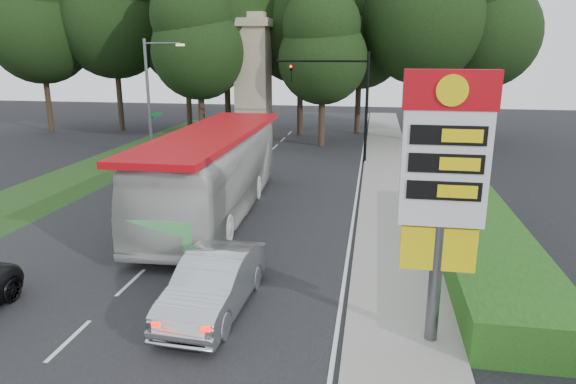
% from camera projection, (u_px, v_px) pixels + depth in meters
% --- Properties ---
extents(ground, '(120.00, 120.00, 0.00)m').
position_uv_depth(ground, '(58.00, 352.00, 12.77)').
color(ground, black).
rests_on(ground, ground).
extents(road_surface, '(14.00, 80.00, 0.02)m').
position_uv_depth(road_surface, '(209.00, 210.00, 24.18)').
color(road_surface, black).
rests_on(road_surface, ground).
extents(sidewalk_right, '(3.00, 80.00, 0.12)m').
position_uv_depth(sidewalk_right, '(392.00, 218.00, 22.80)').
color(sidewalk_right, gray).
rests_on(sidewalk_right, ground).
extents(grass_verge_left, '(5.00, 50.00, 0.02)m').
position_uv_depth(grass_verge_left, '(90.00, 173.00, 31.40)').
color(grass_verge_left, '#193814').
rests_on(grass_verge_left, ground).
extents(hedge, '(3.00, 14.00, 1.20)m').
position_uv_depth(hedge, '(481.00, 243.00, 18.37)').
color(hedge, '#1D4A13').
rests_on(hedge, ground).
extents(gas_station_pylon, '(2.10, 0.45, 6.85)m').
position_uv_depth(gas_station_pylon, '(444.00, 174.00, 12.01)').
color(gas_station_pylon, '#59595E').
rests_on(gas_station_pylon, ground).
extents(traffic_signal_mast, '(6.10, 0.35, 7.20)m').
position_uv_depth(traffic_signal_mast, '(347.00, 92.00, 33.43)').
color(traffic_signal_mast, black).
rests_on(traffic_signal_mast, ground).
extents(streetlight_signs, '(2.75, 0.98, 8.00)m').
position_uv_depth(streetlight_signs, '(151.00, 95.00, 33.63)').
color(streetlight_signs, '#59595E').
rests_on(streetlight_signs, ground).
extents(monument, '(3.00, 3.00, 10.05)m').
position_uv_depth(monument, '(253.00, 79.00, 40.25)').
color(monument, tan).
rests_on(monument, ground).
extents(tree_far_west, '(8.96, 8.96, 17.60)m').
position_uv_depth(tree_far_west, '(37.00, 10.00, 44.82)').
color(tree_far_west, '#2D2116').
rests_on(tree_far_west, ground).
extents(tree_west_near, '(8.40, 8.40, 16.50)m').
position_uv_depth(tree_west_near, '(185.00, 19.00, 46.88)').
color(tree_west_near, '#2D2116').
rests_on(tree_west_near, ground).
extents(tree_center_right, '(9.24, 9.24, 18.15)m').
position_uv_depth(tree_center_right, '(301.00, 4.00, 42.95)').
color(tree_center_right, '#2D2116').
rests_on(tree_center_right, ground).
extents(tree_east_near, '(8.12, 8.12, 15.95)m').
position_uv_depth(tree_east_near, '(361.00, 22.00, 44.40)').
color(tree_east_near, '#2D2116').
rests_on(tree_east_near, ground).
extents(tree_far_east, '(8.68, 8.68, 17.05)m').
position_uv_depth(tree_far_east, '(487.00, 10.00, 40.72)').
color(tree_far_east, '#2D2116').
rests_on(tree_far_east, ground).
extents(tree_monument_left, '(7.28, 7.28, 14.30)m').
position_uv_depth(tree_monument_left, '(198.00, 31.00, 38.99)').
color(tree_monument_left, '#2D2116').
rests_on(tree_monument_left, ground).
extents(tree_monument_right, '(6.72, 6.72, 13.20)m').
position_uv_depth(tree_monument_right, '(323.00, 40.00, 38.12)').
color(tree_monument_right, '#2D2116').
rests_on(tree_monument_right, ground).
extents(transit_bus, '(3.79, 13.88, 3.83)m').
position_uv_depth(transit_bus, '(214.00, 173.00, 23.09)').
color(transit_bus, silver).
rests_on(transit_bus, ground).
extents(sedan_silver, '(2.02, 5.17, 1.68)m').
position_uv_depth(sedan_silver, '(214.00, 283.00, 14.65)').
color(sedan_silver, '#B1B4B9').
rests_on(sedan_silver, ground).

